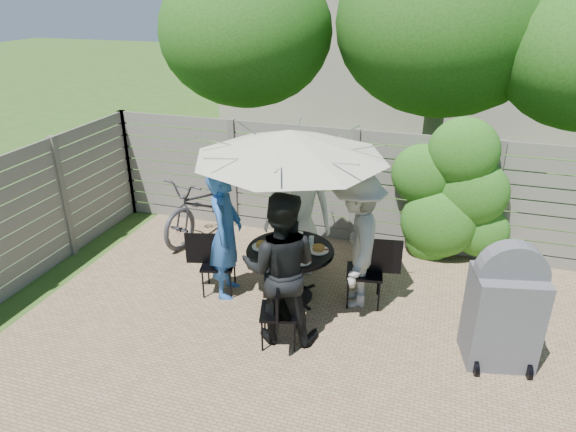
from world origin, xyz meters
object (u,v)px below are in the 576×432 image
(chair_back, at_px, (298,243))
(glass_left, at_px, (268,247))
(chair_left, at_px, (218,275))
(chair_front, at_px, (279,324))
(umbrella, at_px, (290,144))
(plate_front, at_px, (286,261))
(plate_extra, at_px, (302,260))
(syrup_jug, at_px, (286,241))
(person_left, at_px, (226,234))
(coffee_cup, at_px, (300,237))
(bicycle, at_px, (207,203))
(plate_right, at_px, (319,249))
(chair_right, at_px, (365,284))
(person_right, at_px, (357,241))
(patio_table, at_px, (290,264))
(plate_back, at_px, (294,235))
(person_front, at_px, (280,269))
(glass_right, at_px, (311,241))
(bbq_grill, at_px, (504,310))
(person_back, at_px, (298,206))
(glass_back, at_px, (285,234))
(plate_left, at_px, (262,245))

(chair_back, relative_size, glass_left, 7.16)
(chair_left, bearing_deg, chair_front, -49.82)
(umbrella, height_order, chair_left, umbrella)
(plate_front, bearing_deg, plate_extra, 28.13)
(plate_extra, bearing_deg, syrup_jug, 134.14)
(person_left, bearing_deg, chair_front, -139.24)
(coffee_cup, xyz_separation_m, bicycle, (-1.92, 1.20, -0.25))
(plate_right, distance_m, glass_left, 0.63)
(chair_right, height_order, person_right, person_right)
(patio_table, relative_size, plate_front, 4.87)
(chair_right, height_order, plate_back, chair_right)
(person_front, relative_size, glass_right, 12.96)
(syrup_jug, distance_m, bbq_grill, 2.64)
(plate_front, distance_m, glass_right, 0.53)
(bbq_grill, bearing_deg, plate_right, 153.26)
(bbq_grill, bearing_deg, person_back, 141.46)
(person_left, xyz_separation_m, chair_right, (1.77, 0.30, -0.59))
(syrup_jug, bearing_deg, plate_back, 88.74)
(glass_back, relative_size, coffee_cup, 1.17)
(person_back, relative_size, plate_extra, 7.93)
(patio_table, bearing_deg, person_front, -80.30)
(glass_back, bearing_deg, coffee_cup, -1.25)
(plate_back, bearing_deg, person_right, -13.75)
(plate_left, height_order, coffee_cup, coffee_cup)
(chair_back, height_order, bicycle, bicycle)
(chair_left, distance_m, plate_front, 1.14)
(plate_back, distance_m, plate_extra, 0.68)
(person_left, relative_size, glass_right, 12.48)
(plate_extra, distance_m, bicycle, 2.70)
(bbq_grill, bearing_deg, chair_front, 178.71)
(plate_back, relative_size, plate_left, 1.00)
(umbrella, bearing_deg, glass_left, -148.30)
(plate_right, bearing_deg, person_front, -103.75)
(chair_back, bearing_deg, plate_extra, 0.28)
(chair_left, relative_size, glass_left, 6.21)
(chair_front, xyz_separation_m, plate_right, (0.19, 1.01, 0.48))
(chair_back, distance_m, bicycle, 1.77)
(glass_left, bearing_deg, chair_front, -63.42)
(chair_back, distance_m, syrup_jug, 1.05)
(glass_left, distance_m, bbq_grill, 2.78)
(syrup_jug, distance_m, bicycle, 2.28)
(umbrella, xyz_separation_m, bbq_grill, (2.51, -0.51, -1.44))
(plate_extra, height_order, bicycle, bicycle)
(syrup_jug, bearing_deg, glass_left, -132.49)
(plate_left, xyz_separation_m, glass_back, (0.21, 0.30, 0.05))
(person_front, bearing_deg, glass_back, -84.50)
(umbrella, relative_size, bbq_grill, 1.87)
(plate_back, relative_size, plate_front, 1.00)
(chair_left, height_order, plate_front, chair_left)
(chair_front, xyz_separation_m, glass_right, (0.07, 1.10, 0.53))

